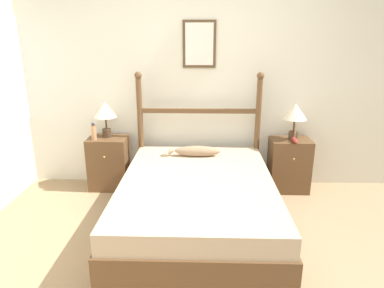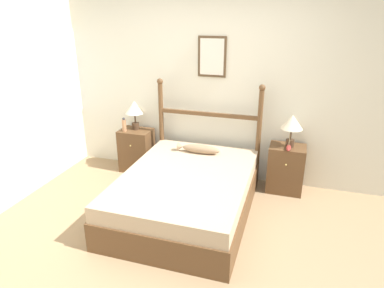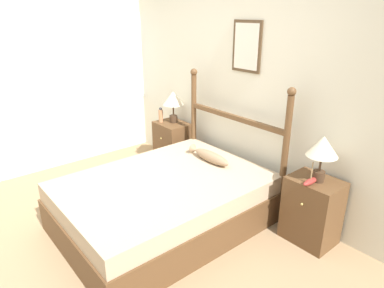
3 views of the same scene
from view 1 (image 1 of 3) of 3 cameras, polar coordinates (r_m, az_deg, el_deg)
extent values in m
plane|color=#9E7F5B|center=(2.89, 1.18, -19.86)|extent=(16.00, 16.00, 0.00)
cube|color=beige|center=(4.05, 1.57, 10.73)|extent=(6.40, 0.06, 2.55)
cube|color=#4C3823|center=(3.99, 1.23, 16.30)|extent=(0.37, 0.02, 0.52)
cube|color=silver|center=(3.97, 1.23, 16.30)|extent=(0.31, 0.01, 0.46)
cube|color=white|center=(4.17, -29.15, 10.21)|extent=(0.01, 1.02, 1.22)
cube|color=white|center=(4.17, -29.06, 10.21)|extent=(0.01, 0.94, 1.14)
cube|color=brown|center=(3.31, 0.85, -11.24)|extent=(1.43, 1.96, 0.32)
cube|color=tan|center=(3.19, 0.87, -7.30)|extent=(1.39, 1.92, 0.18)
cylinder|color=brown|center=(4.07, -8.53, 1.59)|extent=(0.06, 0.06, 1.30)
sphere|color=brown|center=(3.94, -8.98, 11.24)|extent=(0.08, 0.08, 0.08)
cylinder|color=brown|center=(4.05, 10.78, 1.42)|extent=(0.06, 0.06, 1.30)
sphere|color=brown|center=(3.92, 11.35, 11.10)|extent=(0.08, 0.08, 0.08)
cube|color=brown|center=(3.93, 1.13, 5.55)|extent=(1.36, 0.04, 0.05)
cube|color=brown|center=(4.20, -13.61, -3.05)|extent=(0.45, 0.34, 0.62)
sphere|color=tan|center=(3.99, -14.42, -2.13)|extent=(0.02, 0.02, 0.02)
cube|color=brown|center=(4.18, 15.83, -3.34)|extent=(0.45, 0.34, 0.62)
sphere|color=tan|center=(3.97, 16.61, -2.43)|extent=(0.02, 0.02, 0.02)
cylinder|color=#422D1E|center=(4.13, -14.00, 1.80)|extent=(0.10, 0.10, 0.09)
cylinder|color=#422D1E|center=(4.10, -14.12, 3.41)|extent=(0.02, 0.02, 0.15)
cone|color=beige|center=(4.07, -14.29, 5.60)|extent=(0.27, 0.27, 0.18)
cylinder|color=#422D1E|center=(4.07, 16.50, 1.37)|extent=(0.10, 0.10, 0.09)
cylinder|color=#422D1E|center=(4.04, 16.64, 3.00)|extent=(0.02, 0.02, 0.15)
cone|color=beige|center=(4.01, 16.84, 5.23)|extent=(0.27, 0.27, 0.18)
cylinder|color=tan|center=(4.04, -16.06, 1.81)|extent=(0.06, 0.06, 0.17)
sphere|color=#333338|center=(4.02, -16.17, 3.18)|extent=(0.04, 0.04, 0.04)
ellipsoid|color=maroon|center=(3.98, 16.70, 0.64)|extent=(0.06, 0.20, 0.05)
cylinder|color=#997F56|center=(3.95, 16.83, 2.09)|extent=(0.01, 0.01, 0.16)
ellipsoid|color=#997A5B|center=(3.72, 0.93, -1.19)|extent=(0.50, 0.12, 0.12)
cone|color=#997A5B|center=(3.74, -3.36, -1.14)|extent=(0.07, 0.11, 0.11)
camera|label=2|loc=(1.23, 118.11, 15.43)|focal=32.00mm
camera|label=3|loc=(2.70, 67.01, 12.86)|focal=32.00mm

